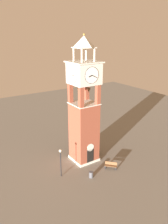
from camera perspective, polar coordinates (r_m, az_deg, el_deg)
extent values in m
plane|color=gray|center=(33.77, 0.00, -11.66)|extent=(80.00, 80.00, 0.00)
cube|color=brown|center=(31.82, 0.00, -5.16)|extent=(3.17, 3.17, 8.40)
cube|color=silver|center=(33.68, 0.00, -11.41)|extent=(3.37, 3.37, 0.35)
cube|color=black|center=(32.05, 1.61, -11.12)|extent=(1.10, 0.04, 2.20)
cylinder|color=silver|center=(31.37, 1.64, -8.91)|extent=(1.10, 0.04, 1.10)
cube|color=brown|center=(28.21, -0.74, 3.63)|extent=(0.56, 0.56, 2.71)
cube|color=brown|center=(29.65, 3.51, 4.38)|extent=(0.56, 0.56, 2.71)
cube|color=brown|center=(30.36, -3.43, 4.73)|extent=(0.56, 0.56, 2.71)
cube|color=brown|center=(31.71, 0.66, 5.39)|extent=(0.56, 0.56, 2.71)
cube|color=silver|center=(30.31, 0.00, 2.19)|extent=(3.33, 3.33, 0.12)
cone|color=brown|center=(30.18, 1.18, 5.66)|extent=(0.52, 0.52, 0.44)
cone|color=brown|center=(30.49, -0.39, 5.80)|extent=(0.48, 0.48, 0.52)
cone|color=brown|center=(29.88, -1.37, 5.52)|extent=(0.41, 0.41, 0.40)
cone|color=brown|center=(29.19, -0.55, 5.19)|extent=(0.52, 0.52, 0.48)
cone|color=brown|center=(29.50, 1.22, 5.34)|extent=(0.37, 0.37, 0.47)
cube|color=silver|center=(29.38, 0.00, 9.69)|extent=(3.41, 3.41, 2.72)
cylinder|color=white|center=(27.98, 1.98, 9.20)|extent=(2.07, 0.05, 2.07)
torus|color=black|center=(27.98, 1.98, 9.20)|extent=(2.08, 0.06, 2.08)
cube|color=black|center=(27.81, 1.63, 8.99)|extent=(0.52, 0.03, 0.23)
cube|color=black|center=(28.18, 2.67, 8.89)|extent=(0.77, 0.03, 0.41)
cylinder|color=white|center=(30.81, -1.80, 10.13)|extent=(2.07, 0.05, 2.07)
torus|color=black|center=(30.81, -1.80, 10.13)|extent=(2.08, 0.06, 2.08)
cube|color=black|center=(30.75, -2.26, 9.97)|extent=(0.52, 0.03, 0.23)
cube|color=black|center=(31.09, -1.27, 9.89)|extent=(0.77, 0.03, 0.41)
cylinder|color=white|center=(28.48, -2.93, 9.36)|extent=(0.05, 2.07, 2.07)
torus|color=black|center=(28.48, -2.93, 9.36)|extent=(0.06, 2.08, 2.08)
cube|color=black|center=(28.25, -2.77, 9.14)|extent=(0.03, 0.52, 0.23)
cube|color=black|center=(28.79, -3.41, 9.10)|extent=(0.03, 0.77, 0.41)
cylinder|color=white|center=(30.36, 2.75, 9.98)|extent=(0.05, 2.07, 2.07)
torus|color=black|center=(30.36, 2.75, 9.98)|extent=(0.06, 2.08, 2.08)
cube|color=black|center=(30.21, 3.13, 9.79)|extent=(0.03, 0.52, 0.23)
cube|color=black|center=(30.72, 2.42, 9.76)|extent=(0.03, 0.77, 0.41)
cube|color=silver|center=(29.18, 0.00, 12.48)|extent=(3.77, 3.77, 0.16)
cylinder|color=silver|center=(27.79, -0.56, 13.96)|extent=(0.22, 0.22, 1.60)
cylinder|color=silver|center=(28.85, 2.66, 14.14)|extent=(0.22, 0.22, 1.60)
cylinder|color=silver|center=(29.38, -2.62, 14.23)|extent=(0.22, 0.22, 1.60)
cylinder|color=silver|center=(30.38, 0.51, 14.41)|extent=(0.22, 0.22, 1.60)
cube|color=silver|center=(29.02, 0.00, 15.89)|extent=(2.31, 2.31, 0.12)
pyramid|color=silver|center=(28.99, 0.00, 17.33)|extent=(2.31, 2.31, 1.35)
sphere|color=#B79338|center=(28.97, 0.00, 18.90)|extent=(0.24, 0.24, 0.24)
cube|color=brown|center=(31.56, 6.75, -13.28)|extent=(1.42, 1.47, 0.06)
cube|color=brown|center=(31.57, 6.81, -12.67)|extent=(1.13, 1.20, 0.44)
cube|color=#2D2D33|center=(31.64, 8.06, -13.77)|extent=(0.34, 0.33, 0.42)
cube|color=#2D2D33|center=(31.76, 5.41, -13.52)|extent=(0.34, 0.33, 0.42)
cylinder|color=black|center=(29.43, -5.85, -12.94)|extent=(0.12, 0.12, 3.44)
sphere|color=#F9EFCC|center=(28.47, -5.98, -9.69)|extent=(0.36, 0.36, 0.36)
cylinder|color=#4C4C51|center=(29.80, 1.81, -15.43)|extent=(0.52, 0.52, 0.80)
ellipsoid|color=#234C28|center=(36.00, -1.05, -8.78)|extent=(1.28, 1.28, 0.87)
ellipsoid|color=#234C28|center=(37.58, 1.18, -7.55)|extent=(0.98, 0.98, 0.82)
ellipsoid|color=#234C28|center=(34.95, 3.33, -9.93)|extent=(0.84, 0.84, 0.66)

